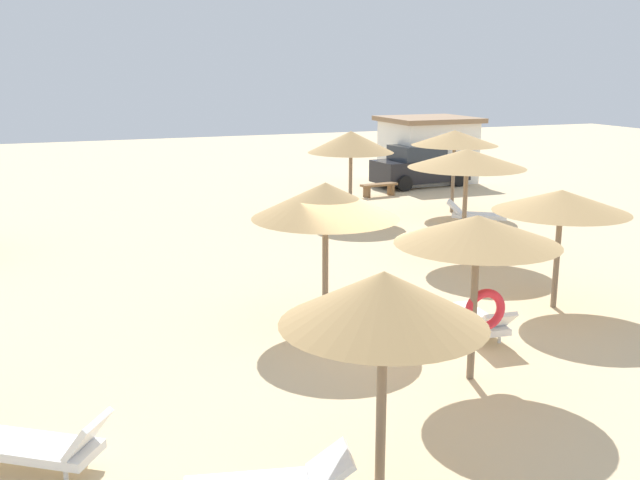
% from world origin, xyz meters
% --- Properties ---
extents(ground_plane, '(80.00, 80.00, 0.00)m').
position_xyz_m(ground_plane, '(0.00, 0.00, 0.00)').
color(ground_plane, beige).
extents(parasol_0, '(2.37, 2.37, 2.72)m').
position_xyz_m(parasol_0, '(-2.19, -4.58, 2.40)').
color(parasol_0, '#75604C').
rests_on(parasol_0, ground).
extents(parasol_4, '(2.93, 2.93, 2.81)m').
position_xyz_m(parasol_4, '(7.59, 9.93, 2.54)').
color(parasol_4, '#75604C').
rests_on(parasol_4, ground).
extents(parasol_5, '(2.58, 2.58, 2.69)m').
position_xyz_m(parasol_5, '(0.60, -2.18, 2.42)').
color(parasol_5, '#75604C').
rests_on(parasol_5, ground).
extents(parasol_6, '(2.81, 2.81, 2.88)m').
position_xyz_m(parasol_6, '(3.88, 10.20, 2.53)').
color(parasol_6, '#75604C').
rests_on(parasol_6, ground).
extents(parasol_7, '(2.81, 2.81, 2.81)m').
position_xyz_m(parasol_7, '(-0.66, 1.01, 2.46)').
color(parasol_7, '#75604C').
rests_on(parasol_7, ground).
extents(parasol_8, '(3.02, 3.02, 2.87)m').
position_xyz_m(parasol_8, '(4.60, 4.45, 2.61)').
color(parasol_8, '#75604C').
rests_on(parasol_8, ground).
extents(parasol_9, '(2.76, 2.76, 2.49)m').
position_xyz_m(parasol_9, '(4.20, 0.28, 2.25)').
color(parasol_9, '#75604C').
rests_on(parasol_9, ground).
extents(lounger_3, '(1.88, 1.58, 0.80)m').
position_xyz_m(lounger_3, '(-5.90, -2.59, 0.33)').
color(lounger_3, white).
rests_on(lounger_3, ground).
extents(lounger_4, '(1.90, 1.62, 0.74)m').
position_xyz_m(lounger_4, '(7.24, 7.95, 0.32)').
color(lounger_4, white).
rests_on(lounger_4, ground).
extents(lounger_5, '(0.81, 1.94, 0.72)m').
position_xyz_m(lounger_5, '(1.76, -0.56, 0.32)').
color(lounger_5, white).
rests_on(lounger_5, ground).
extents(bench_0, '(1.54, 0.57, 0.49)m').
position_xyz_m(bench_0, '(6.61, 13.68, 0.35)').
color(bench_0, brown).
rests_on(bench_0, ground).
extents(parked_car, '(4.15, 2.30, 1.72)m').
position_xyz_m(parked_car, '(9.27, 15.31, 0.82)').
color(parked_car, black).
rests_on(parked_car, ground).
extents(beach_cabana, '(3.76, 3.49, 2.78)m').
position_xyz_m(beach_cabana, '(10.26, 16.45, 1.41)').
color(beach_cabana, white).
rests_on(beach_cabana, ground).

